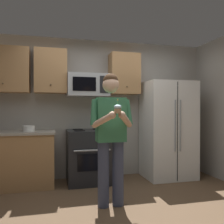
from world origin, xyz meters
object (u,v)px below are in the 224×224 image
at_px(oven_range, 89,156).
at_px(person, 111,131).
at_px(refrigerator, 168,130).
at_px(bowl_large_white, 29,128).
at_px(microwave, 88,85).
at_px(cupcake, 118,109).

xyz_separation_m(oven_range, person, (0.12, -1.14, 0.53)).
xyz_separation_m(refrigerator, bowl_large_white, (-2.51, 0.05, 0.07)).
distance_m(oven_range, microwave, 1.26).
height_order(oven_range, bowl_large_white, bowl_large_white).
height_order(bowl_large_white, cupcake, cupcake).
xyz_separation_m(oven_range, microwave, (0.00, 0.12, 1.26)).
bearing_deg(person, bowl_large_white, 134.56).
relative_size(bowl_large_white, cupcake, 1.15).
distance_m(microwave, bowl_large_white, 1.26).
distance_m(refrigerator, bowl_large_white, 2.51).
height_order(bowl_large_white, person, person).
xyz_separation_m(refrigerator, person, (-1.38, -1.10, 0.10)).
relative_size(microwave, person, 0.42).
bearing_deg(microwave, cupcake, -85.81).
distance_m(oven_range, refrigerator, 1.56).
height_order(refrigerator, person, refrigerator).
distance_m(microwave, refrigerator, 1.72).
height_order(oven_range, refrigerator, refrigerator).
bearing_deg(person, oven_range, 95.83).
height_order(microwave, person, microwave).
bearing_deg(cupcake, bowl_large_white, 127.40).
xyz_separation_m(oven_range, refrigerator, (1.50, -0.04, 0.44)).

